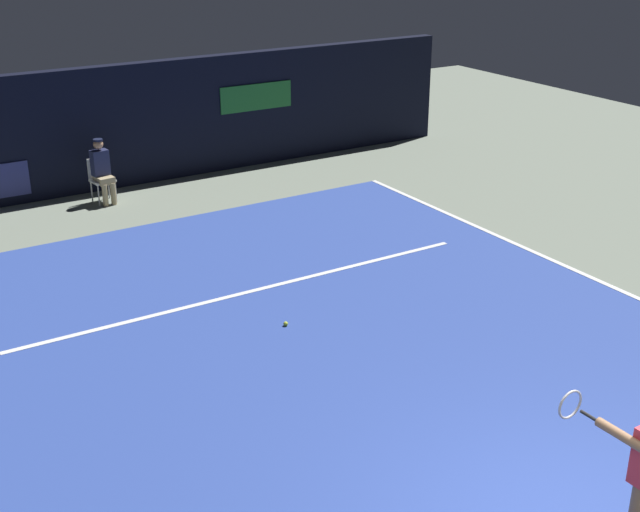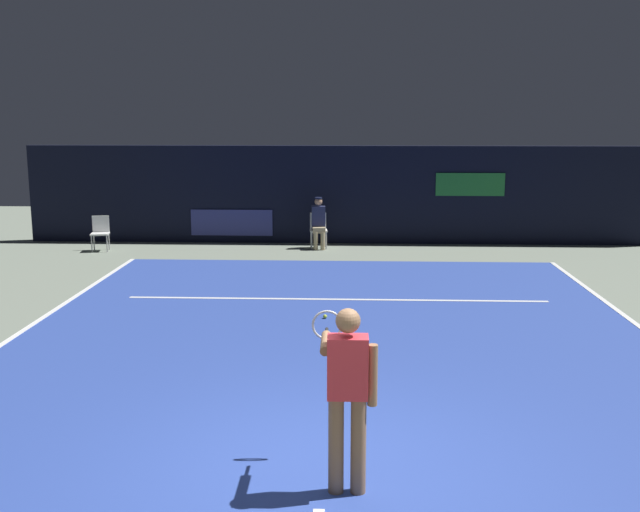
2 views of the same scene
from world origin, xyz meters
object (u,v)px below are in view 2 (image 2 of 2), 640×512
Objects in this scene: tennis_player at (347,389)px; line_judge_on_chair at (319,222)px; courtside_chair_near at (100,231)px; tennis_ball at (325,316)px.

tennis_player is 12.68m from line_judge_on_chair.
courtside_chair_near is 12.94× the size of tennis_ball.
tennis_player reaches higher than courtside_chair_near.
tennis_player is 13.67m from courtside_chair_near.
line_judge_on_chair is 5.55m from courtside_chair_near.
line_judge_on_chair is (-0.82, 12.65, -0.30)m from tennis_player.
line_judge_on_chair is at bearing 93.45° from tennis_ball.
courtside_chair_near is (-5.52, -0.55, -0.18)m from line_judge_on_chair.
tennis_player reaches higher than tennis_ball.
line_judge_on_chair is at bearing 5.73° from courtside_chair_near.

